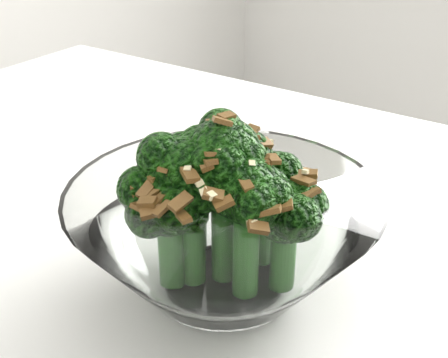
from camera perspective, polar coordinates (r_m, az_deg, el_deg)
broccoli_dish at (r=0.45m, az=0.03°, el=-4.47°), size 0.23×0.23×0.15m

